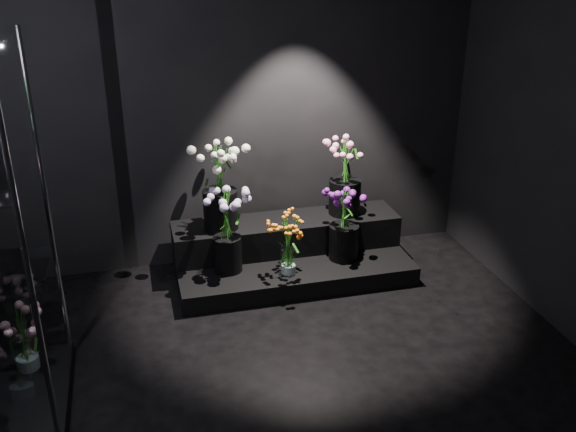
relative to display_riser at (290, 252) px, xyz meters
name	(u,v)px	position (x,y,z in m)	size (l,w,h in m)	color
floor	(302,398)	(-0.34, -1.62, -0.18)	(4.00, 4.00, 0.00)	black
wall_back	(238,101)	(-0.34, 0.38, 1.22)	(4.00, 4.00, 0.00)	black
display_riser	(290,252)	(0.00, 0.00, 0.00)	(1.92, 0.85, 0.43)	black
bouquet_orange_bells	(288,244)	(-0.10, -0.33, 0.24)	(0.31, 0.31, 0.49)	white
bouquet_lilac	(227,225)	(-0.55, -0.16, 0.38)	(0.48, 0.48, 0.68)	black
bouquet_purple	(344,221)	(0.41, -0.19, 0.32)	(0.36, 0.36, 0.60)	black
bouquet_cream_roses	(219,183)	(-0.56, 0.09, 0.64)	(0.51, 0.51, 0.70)	black
bouquet_pink_roses	(346,171)	(0.52, 0.13, 0.63)	(0.46, 0.46, 0.70)	black
bouquet_case_base_pink	(23,338)	(-1.98, -1.02, 0.15)	(0.36, 0.36, 0.43)	white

